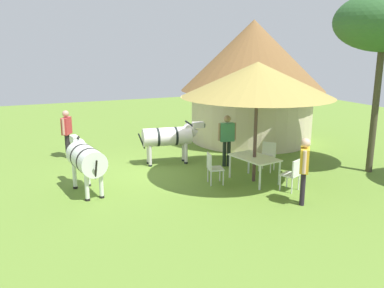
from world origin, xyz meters
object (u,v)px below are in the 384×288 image
standing_watcher (67,129)px  patio_chair_east_end (293,173)px  patio_chair_near_hut (213,166)px  zebra_nearest_camera (169,137)px  zebra_by_umbrella (86,159)px  patio_dining_table (254,160)px  patio_chair_west_end (268,154)px  guest_behind_table (304,165)px  guest_beside_umbrella (227,136)px  acacia_tree_far_lawn (384,23)px  thatched_hut (252,77)px  shade_umbrella (257,79)px

standing_watcher → patio_chair_east_end: bearing=71.4°
patio_chair_near_hut → standing_watcher: 5.81m
zebra_nearest_camera → zebra_by_umbrella: size_ratio=1.08×
standing_watcher → zebra_by_umbrella: 3.93m
patio_dining_table → zebra_nearest_camera: (-2.75, -1.63, 0.26)m
patio_chair_near_hut → patio_chair_west_end: bearing=115.2°
patio_chair_west_end → guest_behind_table: 2.96m
guest_beside_umbrella → zebra_by_umbrella: 4.71m
patio_chair_east_end → zebra_nearest_camera: zebra_nearest_camera is taller
guest_behind_table → patio_dining_table: bearing=43.4°
zebra_by_umbrella → guest_beside_umbrella: bearing=0.4°
acacia_tree_far_lawn → patio_dining_table: bearing=-99.9°
thatched_hut → standing_watcher: thatched_hut is taller
guest_beside_umbrella → standing_watcher: (-3.25, -4.65, -0.00)m
patio_chair_west_end → guest_behind_table: guest_behind_table is taller
guest_behind_table → standing_watcher: guest_behind_table is taller
patio_chair_near_hut → zebra_nearest_camera: bearing=-157.8°
standing_watcher → acacia_tree_far_lawn: size_ratio=0.31×
patio_dining_table → patio_chair_east_end: size_ratio=1.73×
thatched_hut → zebra_nearest_camera: size_ratio=2.56×
zebra_nearest_camera → zebra_by_umbrella: bearing=-52.2°
thatched_hut → zebra_by_umbrella: size_ratio=2.77×
patio_chair_near_hut → standing_watcher: (-4.67, -3.42, 0.50)m
patio_dining_table → acacia_tree_far_lawn: acacia_tree_far_lawn is taller
thatched_hut → guest_behind_table: (6.74, -2.67, -1.62)m
zebra_by_umbrella → patio_chair_east_end: bearing=-30.5°
shade_umbrella → thatched_hut: bearing=149.3°
shade_umbrella → patio_chair_west_end: size_ratio=4.77×
zebra_nearest_camera → zebra_by_umbrella: zebra_by_umbrella is taller
patio_chair_near_hut → zebra_by_umbrella: 3.54m
patio_dining_table → acacia_tree_far_lawn: (0.67, 3.86, 3.89)m
thatched_hut → patio_dining_table: thatched_hut is taller
patio_chair_west_end → acacia_tree_far_lawn: 5.14m
thatched_hut → patio_chair_east_end: thatched_hut is taller
patio_chair_west_end → guest_beside_umbrella: size_ratio=0.53×
thatched_hut → guest_beside_umbrella: size_ratio=3.46×
patio_dining_table → zebra_nearest_camera: size_ratio=0.68×
patio_chair_east_end → patio_chair_west_end: size_ratio=1.00×
guest_beside_umbrella → patio_chair_east_end: bearing=-68.4°
thatched_hut → patio_chair_west_end: thatched_hut is taller
standing_watcher → patio_dining_table: bearing=74.4°
patio_dining_table → shade_umbrella: bearing=135.0°
patio_dining_table → standing_watcher: (-4.94, -4.64, 0.36)m
patio_chair_near_hut → zebra_by_umbrella: bearing=-89.3°
shade_umbrella → acacia_tree_far_lawn: 4.22m
patio_chair_near_hut → guest_behind_table: guest_behind_table is taller
guest_behind_table → acacia_tree_far_lawn: (-1.36, 3.72, 3.52)m
shade_umbrella → guest_behind_table: (2.03, 0.14, -1.95)m
patio_chair_east_end → zebra_nearest_camera: size_ratio=0.39×
patio_chair_west_end → zebra_nearest_camera: 3.31m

